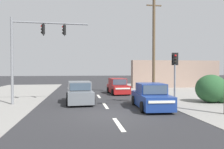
# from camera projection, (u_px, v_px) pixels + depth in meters

# --- Properties ---
(ground_plane) EXTENTS (140.00, 140.00, 0.00)m
(ground_plane) POSITION_uv_depth(u_px,v_px,m) (112.00, 115.00, 11.65)
(ground_plane) COLOR #28282B
(lane_dash_near) EXTENTS (0.20, 2.40, 0.01)m
(lane_dash_near) POSITION_uv_depth(u_px,v_px,m) (119.00, 124.00, 9.67)
(lane_dash_near) COLOR silver
(lane_dash_near) RESTS_ON ground
(lane_dash_mid) EXTENTS (0.20, 2.40, 0.01)m
(lane_dash_mid) POSITION_uv_depth(u_px,v_px,m) (105.00, 106.00, 14.62)
(lane_dash_mid) COLOR silver
(lane_dash_mid) RESTS_ON ground
(lane_dash_far) EXTENTS (0.20, 2.40, 0.01)m
(lane_dash_far) POSITION_uv_depth(u_px,v_px,m) (99.00, 96.00, 19.56)
(lane_dash_far) COLOR silver
(lane_dash_far) RESTS_ON ground
(utility_pole_midground_right) EXTENTS (1.80, 0.26, 9.36)m
(utility_pole_midground_right) POSITION_uv_depth(u_px,v_px,m) (154.00, 42.00, 19.96)
(utility_pole_midground_right) COLOR brown
(utility_pole_midground_right) RESTS_ON ground
(traffic_signal_mast) EXTENTS (5.29, 0.51, 6.00)m
(traffic_signal_mast) POSITION_uv_depth(u_px,v_px,m) (32.00, 45.00, 15.17)
(traffic_signal_mast) COLOR slate
(traffic_signal_mast) RESTS_ON ground
(pedestal_signal_right_kerb) EXTENTS (0.44, 0.30, 3.56)m
(pedestal_signal_right_kerb) POSITION_uv_depth(u_px,v_px,m) (175.00, 70.00, 14.72)
(pedestal_signal_right_kerb) COLOR slate
(pedestal_signal_right_kerb) RESTS_ON ground
(roadside_bush) EXTENTS (2.38, 2.04, 2.05)m
(roadside_bush) POSITION_uv_depth(u_px,v_px,m) (213.00, 90.00, 15.86)
(roadside_bush) COLOR #234C28
(roadside_bush) RESTS_ON ground
(shopfront_wall_far) EXTENTS (12.00, 1.00, 3.60)m
(shopfront_wall_far) POSITION_uv_depth(u_px,v_px,m) (176.00, 74.00, 29.05)
(shopfront_wall_far) COLOR gray
(shopfront_wall_far) RESTS_ON ground
(sedan_receding_far) EXTENTS (2.08, 4.32, 1.56)m
(sedan_receding_far) POSITION_uv_depth(u_px,v_px,m) (151.00, 97.00, 13.60)
(sedan_receding_far) COLOR navy
(sedan_receding_far) RESTS_ON ground
(hatchback_kerbside_parked) EXTENTS (1.95, 3.72, 1.53)m
(hatchback_kerbside_parked) POSITION_uv_depth(u_px,v_px,m) (118.00, 87.00, 21.70)
(hatchback_kerbside_parked) COLOR maroon
(hatchback_kerbside_parked) RESTS_ON ground
(sedan_oncoming_near) EXTENTS (2.06, 4.32, 1.56)m
(sedan_oncoming_near) POSITION_uv_depth(u_px,v_px,m) (80.00, 93.00, 15.83)
(sedan_oncoming_near) COLOR slate
(sedan_oncoming_near) RESTS_ON ground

